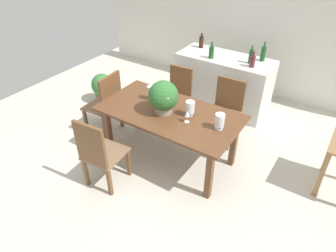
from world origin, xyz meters
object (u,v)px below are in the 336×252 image
at_px(crystal_vase_left, 190,107).
at_px(wine_bottle_tall, 252,61).
at_px(wine_bottle_amber, 201,42).
at_px(dining_table, 169,118).
at_px(crystal_vase_center_near, 151,91).
at_px(potted_plant_floor, 103,88).
at_px(flower_centerpiece, 163,97).
at_px(wine_bottle_dark, 211,52).
at_px(crystal_vase_right, 220,121).
at_px(chair_near_left, 98,152).
at_px(wine_bottle_green, 263,53).
at_px(kitchen_counter, 223,82).
at_px(chair_far_right, 226,107).
at_px(wine_bottle_clear, 251,56).
at_px(chair_far_left, 178,93).
at_px(wine_glass, 187,114).
at_px(chair_head_end, 107,102).

bearing_deg(crystal_vase_left, wine_bottle_tall, 81.73).
bearing_deg(wine_bottle_amber, dining_table, -73.24).
xyz_separation_m(crystal_vase_center_near, potted_plant_floor, (-1.48, 0.52, -0.60)).
xyz_separation_m(flower_centerpiece, wine_bottle_amber, (-0.50, 1.92, 0.04)).
distance_m(wine_bottle_dark, wine_bottle_tall, 0.68).
distance_m(dining_table, crystal_vase_left, 0.35).
distance_m(crystal_vase_left, crystal_vase_right, 0.43).
height_order(chair_near_left, wine_bottle_green, wine_bottle_green).
distance_m(chair_near_left, crystal_vase_center_near, 1.10).
distance_m(crystal_vase_left, wine_bottle_dark, 1.55).
height_order(flower_centerpiece, crystal_vase_left, flower_centerpiece).
distance_m(crystal_vase_right, wine_bottle_amber, 2.25).
bearing_deg(crystal_vase_left, wine_bottle_green, 81.62).
xyz_separation_m(dining_table, crystal_vase_center_near, (-0.39, 0.13, 0.22)).
distance_m(kitchen_counter, wine_bottle_tall, 0.75).
height_order(chair_near_left, chair_far_right, chair_near_left).
xyz_separation_m(chair_far_right, kitchen_counter, (-0.42, 0.80, -0.05)).
height_order(chair_far_right, crystal_vase_right, crystal_vase_right).
relative_size(chair_near_left, wine_bottle_clear, 3.49).
relative_size(chair_far_right, potted_plant_floor, 1.69).
distance_m(crystal_vase_center_near, wine_bottle_tall, 1.69).
distance_m(dining_table, chair_far_left, 1.00).
bearing_deg(crystal_vase_center_near, flower_centerpiece, -28.18).
bearing_deg(kitchen_counter, crystal_vase_center_near, -103.60).
bearing_deg(wine_bottle_amber, potted_plant_floor, -136.75).
relative_size(wine_bottle_amber, wine_bottle_dark, 0.95).
distance_m(chair_far_right, kitchen_counter, 0.91).
distance_m(chair_far_left, wine_bottle_clear, 1.27).
xyz_separation_m(chair_far_left, wine_glass, (0.73, -0.97, 0.38)).
bearing_deg(crystal_vase_left, wine_bottle_dark, 107.39).
bearing_deg(dining_table, wine_bottle_dark, 97.32).
bearing_deg(wine_bottle_amber, flower_centerpiece, -75.27).
bearing_deg(chair_head_end, wine_glass, 82.88).
distance_m(chair_far_right, wine_bottle_dark, 1.01).
xyz_separation_m(flower_centerpiece, wine_bottle_tall, (0.54, 1.62, 0.03)).
relative_size(chair_far_left, chair_far_right, 0.99).
relative_size(crystal_vase_center_near, wine_bottle_amber, 0.78).
xyz_separation_m(crystal_vase_left, kitchen_counter, (-0.27, 1.64, -0.43)).
xyz_separation_m(crystal_vase_right, wine_bottle_tall, (-0.21, 1.56, 0.14)).
relative_size(chair_head_end, flower_centerpiece, 2.31).
bearing_deg(kitchen_counter, crystal_vase_right, -67.56).
distance_m(crystal_vase_center_near, wine_bottle_green, 2.00).
xyz_separation_m(chair_head_end, flower_centerpiece, (1.07, -0.06, 0.45)).
xyz_separation_m(chair_near_left, flower_centerpiece, (0.35, 0.86, 0.45)).
bearing_deg(chair_near_left, kitchen_counter, -103.58).
distance_m(chair_far_right, potted_plant_floor, 2.30).
distance_m(wine_bottle_dark, wine_bottle_green, 0.81).
bearing_deg(wine_bottle_amber, chair_far_right, -44.74).
bearing_deg(flower_centerpiece, chair_head_end, 177.02).
bearing_deg(wine_bottle_green, wine_bottle_amber, -178.77).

